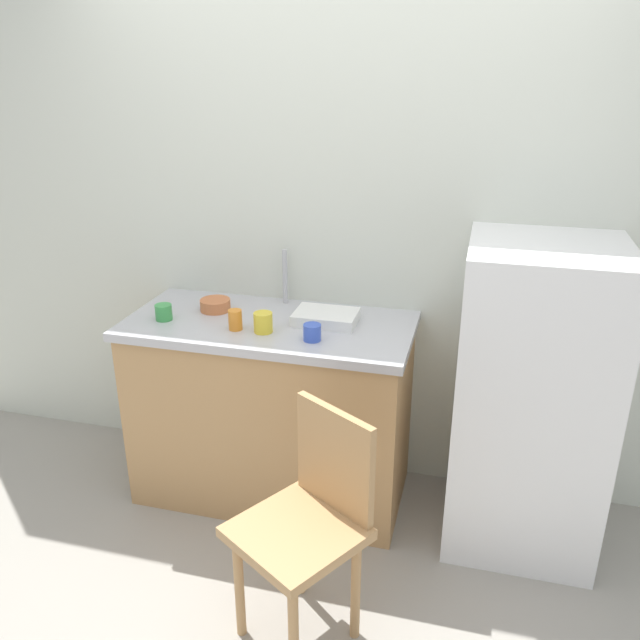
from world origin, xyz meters
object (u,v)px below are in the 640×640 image
Objects in this scene: terracotta_bowl at (215,305)px; cup_orange at (235,320)px; chair at (309,519)px; dish_tray at (326,317)px; cup_green at (164,312)px; cup_yellow at (263,322)px; cup_blue at (312,332)px; refrigerator at (531,399)px.

cup_orange reaches higher than terracotta_bowl.
dish_tray is (-0.15, 0.83, 0.43)m from chair.
dish_tray is at bearing 12.09° from cup_green.
cup_orange is at bearing -178.48° from cup_yellow.
cup_blue is (0.71, -0.05, -0.00)m from cup_green.
dish_tray is at bearing 176.28° from refrigerator.
refrigerator is 0.95m from dish_tray.
cup_yellow is 0.23m from cup_blue.
cup_green is (-0.49, 0.02, -0.01)m from cup_yellow.
chair is at bearing -75.77° from cup_blue.
cup_green is (-0.18, -0.17, 0.01)m from terracotta_bowl.
cup_orange is (-0.36, -0.18, 0.02)m from dish_tray.
cup_blue is at bearing -22.57° from terracotta_bowl.
cup_green is (-0.72, -0.15, 0.01)m from dish_tray.
cup_yellow is (-0.24, -0.18, 0.02)m from dish_tray.
cup_green is at bearing 177.48° from cup_yellow.
refrigerator reaches higher than cup_yellow.
refrigerator is at bearing 5.80° from cup_yellow.
refrigerator is 17.67× the size of cup_green.
terracotta_bowl is (-1.45, 0.07, 0.26)m from refrigerator.
dish_tray is 1.97× the size of terracotta_bowl.
cup_orange is (-0.13, -0.00, 0.00)m from cup_yellow.
cup_blue reaches higher than dish_tray.
terracotta_bowl is at bearing 178.48° from dish_tray.
cup_green is at bearing 174.14° from chair.
cup_orange is (-0.51, 0.65, 0.45)m from chair.
cup_green is (-1.63, -0.10, 0.27)m from refrigerator.
cup_blue is at bearing 136.04° from chair.
cup_green reaches higher than terracotta_bowl.
cup_orange is at bearing -3.95° from cup_green.
cup_blue is at bearing -170.80° from refrigerator.
terracotta_bowl is at bearing 132.69° from cup_orange.
chair is 0.78m from cup_blue.
cup_yellow is 0.49m from cup_green.
cup_orange reaches higher than cup_green.
cup_green is at bearing -167.91° from dish_tray.
refrigerator is 1.66m from cup_green.
dish_tray is at bearing 88.19° from cup_blue.
cup_green reaches higher than dish_tray.
cup_yellow is at bearing -2.52° from cup_green.
terracotta_bowl is at bearing 161.24° from chair.
cup_blue is at bearing -4.63° from cup_orange.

